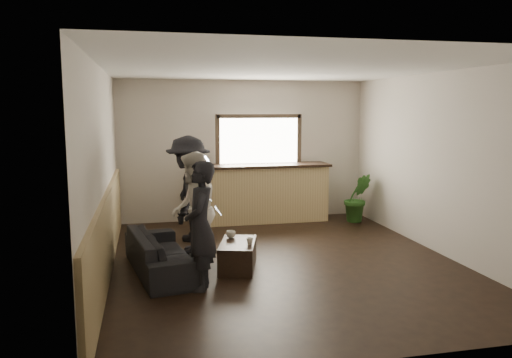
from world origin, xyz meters
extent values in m
cube|color=black|center=(0.00, 0.00, 0.00)|extent=(5.00, 6.00, 0.01)
cube|color=silver|center=(0.00, 0.00, 2.80)|extent=(5.00, 6.00, 0.01)
cube|color=#BEB4A7|center=(0.00, 3.00, 1.40)|extent=(5.00, 0.01, 2.80)
cube|color=#BEB4A7|center=(0.00, -3.00, 1.40)|extent=(5.00, 0.01, 2.80)
cube|color=#BEB4A7|center=(-2.50, 0.00, 1.40)|extent=(0.01, 6.00, 2.80)
cube|color=#BEB4A7|center=(2.50, 0.00, 1.40)|extent=(0.01, 6.00, 2.80)
cube|color=tan|center=(-2.47, 0.00, 0.55)|extent=(0.06, 5.90, 1.10)
cube|color=tan|center=(0.30, 2.68, 0.55)|extent=(2.60, 0.60, 1.10)
cube|color=black|center=(0.30, 2.68, 1.12)|extent=(2.70, 0.68, 0.05)
cube|color=white|center=(0.30, 2.96, 1.60)|extent=(1.60, 0.06, 0.90)
cube|color=#3F3326|center=(0.30, 2.93, 2.09)|extent=(1.72, 0.08, 0.08)
cube|color=#3F3326|center=(-0.54, 2.93, 1.60)|extent=(0.08, 0.08, 1.06)
cube|color=#3F3326|center=(1.14, 2.93, 1.60)|extent=(0.08, 0.08, 1.06)
imported|color=black|center=(-1.75, -0.09, 0.27)|extent=(1.06, 1.98, 0.55)
cube|color=black|center=(-0.71, -0.16, 0.19)|extent=(0.69, 0.95, 0.38)
imported|color=silver|center=(-0.76, 0.09, 0.43)|extent=(0.18, 0.18, 0.11)
imported|color=silver|center=(-0.57, -0.31, 0.42)|extent=(0.13, 0.13, 0.09)
imported|color=#2D6623|center=(2.15, 2.22, 0.48)|extent=(0.57, 0.48, 0.97)
imported|color=black|center=(-1.30, -0.84, 0.80)|extent=(0.49, 0.65, 1.61)
cube|color=black|center=(-1.08, -0.88, 0.99)|extent=(0.10, 0.09, 0.12)
cube|color=silver|center=(-1.08, -0.89, 1.00)|extent=(0.09, 0.08, 0.11)
imported|color=#BCB5AA|center=(-1.30, 0.09, 0.82)|extent=(0.72, 0.87, 1.64)
cube|color=black|center=(-1.08, 0.06, 0.99)|extent=(0.10, 0.08, 0.12)
cube|color=silver|center=(-1.08, 0.06, 1.00)|extent=(0.08, 0.07, 0.11)
imported|color=black|center=(-1.30, 0.81, 0.92)|extent=(0.93, 1.31, 1.83)
cube|color=black|center=(-1.09, 0.76, 1.09)|extent=(0.11, 0.09, 0.12)
cube|color=silver|center=(-1.09, 0.76, 1.10)|extent=(0.09, 0.08, 0.11)
imported|color=black|center=(-1.12, 1.53, 0.84)|extent=(0.87, 1.05, 1.68)
cube|color=black|center=(-0.94, 1.41, 1.40)|extent=(0.12, 0.11, 0.12)
cube|color=silver|center=(-0.94, 1.40, 1.40)|extent=(0.10, 0.09, 0.11)
camera|label=1|loc=(-1.93, -6.86, 2.24)|focal=35.00mm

